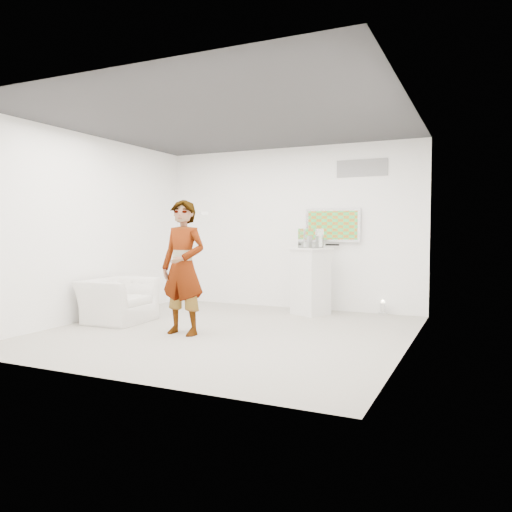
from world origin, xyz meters
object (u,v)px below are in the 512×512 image
at_px(armchair, 118,300).
at_px(pedestal, 311,281).
at_px(tv, 333,225).
at_px(floor_uplight, 383,308).
at_px(person, 183,267).

relative_size(armchair, pedestal, 0.91).
xyz_separation_m(tv, floor_uplight, (0.92, -0.09, -1.43)).
distance_m(pedestal, floor_uplight, 1.32).
distance_m(tv, armchair, 3.94).
xyz_separation_m(pedestal, floor_uplight, (1.16, 0.43, -0.46)).
distance_m(person, floor_uplight, 3.65).
relative_size(tv, armchair, 0.95).
distance_m(person, armchair, 1.64).
bearing_deg(person, floor_uplight, 54.14).
height_order(tv, floor_uplight, tv).
bearing_deg(person, tv, 68.27).
height_order(tv, armchair, tv).
height_order(armchair, pedestal, pedestal).
bearing_deg(tv, armchair, -138.75).
distance_m(armchair, floor_uplight, 4.44).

